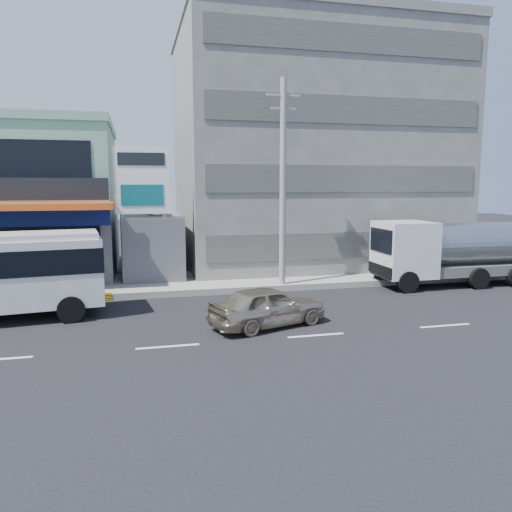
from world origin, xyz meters
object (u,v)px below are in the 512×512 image
at_px(satellite_dish, 152,214).
at_px(utility_pole_near, 283,184).
at_px(tanker_truck, 450,251).
at_px(concrete_building, 309,154).
at_px(sedan, 268,306).
at_px(billboard, 142,188).

xyz_separation_m(satellite_dish, utility_pole_near, (6.00, -3.60, 1.57)).
bearing_deg(tanker_truck, utility_pole_near, 174.04).
height_order(satellite_dish, tanker_truck, satellite_dish).
height_order(concrete_building, utility_pole_near, concrete_building).
xyz_separation_m(sedan, tanker_truck, (10.90, 5.00, 1.02)).
height_order(billboard, sedan, billboard).
distance_m(billboard, utility_pole_near, 6.75).
height_order(satellite_dish, utility_pole_near, utility_pole_near).
bearing_deg(tanker_truck, billboard, 169.87).
xyz_separation_m(concrete_building, satellite_dish, (-10.00, -4.00, -3.42)).
height_order(utility_pole_near, tanker_truck, utility_pole_near).
bearing_deg(satellite_dish, tanker_truck, -17.13).
xyz_separation_m(satellite_dish, billboard, (-0.50, -1.80, 1.35)).
relative_size(satellite_dish, sedan, 0.34).
distance_m(satellite_dish, billboard, 2.31).
bearing_deg(concrete_building, utility_pole_near, -117.76).
bearing_deg(concrete_building, billboard, -151.08).
bearing_deg(satellite_dish, utility_pole_near, -30.96).
relative_size(concrete_building, utility_pole_near, 1.60).
xyz_separation_m(satellite_dish, tanker_truck, (14.59, -4.50, -1.81)).
height_order(satellite_dish, billboard, billboard).
bearing_deg(tanker_truck, sedan, -155.35).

